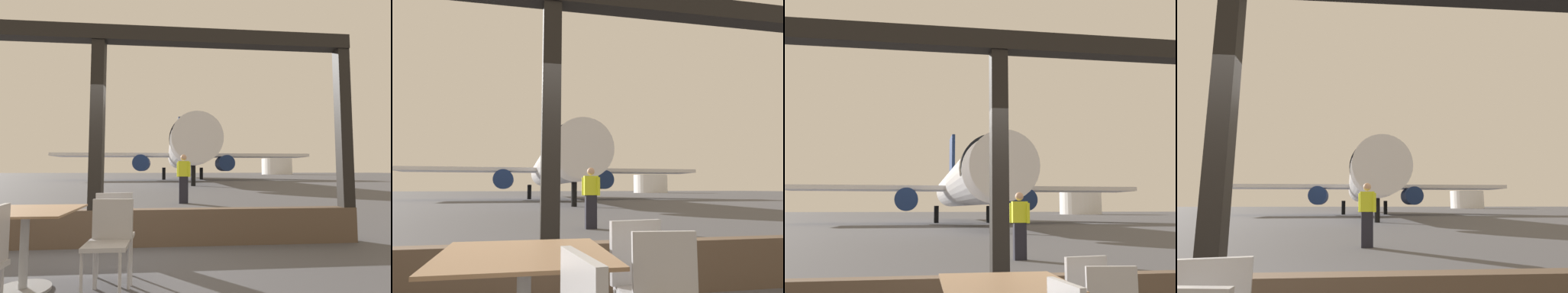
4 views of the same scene
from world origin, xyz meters
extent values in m
plane|color=#4C4C51|center=(0.00, 40.00, 0.00)|extent=(220.00, 220.00, 0.00)
cube|color=brown|center=(0.00, 0.00, 0.28)|extent=(8.34, 0.24, 0.56)
cube|color=black|center=(0.00, 0.00, 1.62)|extent=(0.20, 0.20, 3.24)
cube|color=#8C6B4C|center=(-0.28, -1.69, 0.77)|extent=(0.95, 0.95, 0.02)
cube|color=#B2B2B7|center=(0.51, -1.33, 0.69)|extent=(0.40, 0.11, 0.44)
cube|color=#B2B2B7|center=(0.56, -1.70, 0.68)|extent=(0.40, 0.08, 0.39)
cylinder|color=silver|center=(3.04, 33.09, 3.34)|extent=(3.60, 31.82, 3.60)
cone|color=silver|center=(3.04, 15.88, 3.34)|extent=(3.42, 2.60, 3.42)
cylinder|color=black|center=(3.04, 17.78, 3.49)|extent=(3.68, 0.90, 3.68)
cube|color=silver|center=(-5.12, 33.11, 3.04)|extent=(14.53, 4.20, 0.36)
cube|color=silver|center=(11.21, 33.11, 3.04)|extent=(14.53, 4.20, 0.36)
cylinder|color=navy|center=(-1.96, 31.71, 2.04)|extent=(1.90, 3.20, 1.90)
cylinder|color=navy|center=(8.05, 31.71, 2.04)|extent=(1.90, 3.20, 1.90)
cube|color=navy|center=(3.04, 47.50, 7.55)|extent=(0.36, 4.40, 5.20)
cylinder|color=black|center=(3.04, 18.08, 0.77)|extent=(0.36, 0.36, 1.54)
cylinder|color=black|center=(0.64, 34.11, 0.77)|extent=(0.44, 0.44, 1.54)
cylinder|color=black|center=(5.44, 34.11, 0.77)|extent=(0.44, 0.44, 1.54)
cube|color=black|center=(1.68, 6.04, 0.47)|extent=(0.32, 0.20, 0.95)
cube|color=yellow|center=(1.68, 6.04, 1.23)|extent=(0.40, 0.22, 0.55)
sphere|color=tan|center=(1.68, 6.04, 1.63)|extent=(0.22, 0.22, 0.22)
cylinder|color=yellow|center=(1.48, 6.18, 1.20)|extent=(0.09, 0.09, 0.52)
cylinder|color=yellow|center=(1.87, 5.90, 1.20)|extent=(0.09, 0.09, 0.52)
cylinder|color=white|center=(34.25, 85.14, 2.39)|extent=(9.01, 9.01, 4.79)
camera|label=1|loc=(1.10, -4.86, 1.16)|focal=27.96mm
camera|label=2|loc=(-0.31, -3.75, 1.14)|focal=31.74mm
camera|label=3|loc=(-0.93, -4.93, 1.32)|focal=39.05mm
camera|label=4|loc=(1.15, -2.91, 1.15)|focal=29.40mm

